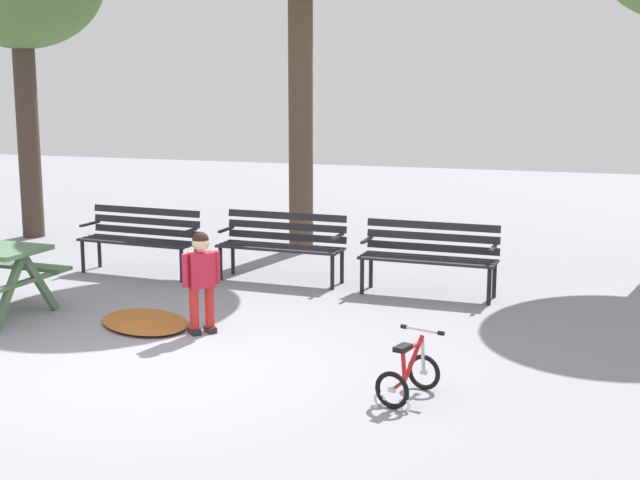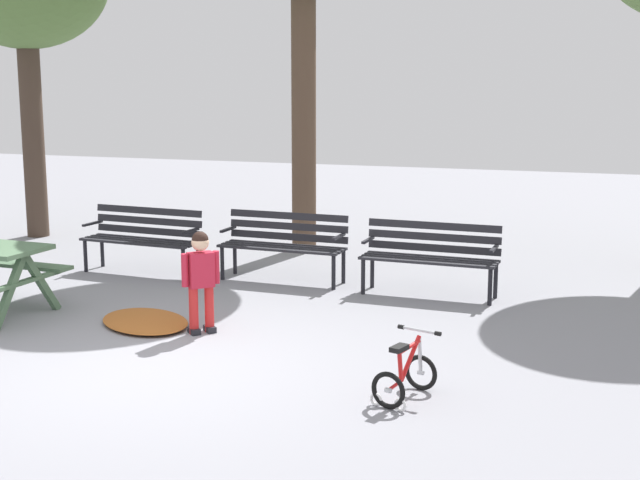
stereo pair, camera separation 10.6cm
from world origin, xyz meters
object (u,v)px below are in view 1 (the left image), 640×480
(park_bench_left, at_px, (283,241))
(child_standing, at_px, (201,274))
(park_bench_right, at_px, (430,252))
(park_bench_far_left, at_px, (141,235))
(kids_bicycle, at_px, (408,375))

(park_bench_left, relative_size, child_standing, 1.56)
(park_bench_right, bearing_deg, park_bench_far_left, -179.64)
(park_bench_far_left, distance_m, park_bench_right, 3.80)
(park_bench_far_left, bearing_deg, park_bench_right, 0.36)
(kids_bicycle, bearing_deg, park_bench_left, 123.54)
(park_bench_right, height_order, child_standing, child_standing)
(park_bench_right, distance_m, child_standing, 2.96)
(park_bench_right, bearing_deg, child_standing, -128.62)
(park_bench_far_left, xyz_separation_m, park_bench_left, (1.90, 0.18, 0.00))
(park_bench_left, distance_m, park_bench_right, 1.91)
(park_bench_right, xyz_separation_m, kids_bicycle, (0.53, -3.50, -0.31))
(child_standing, xyz_separation_m, kids_bicycle, (2.37, -1.19, -0.41))
(park_bench_left, height_order, child_standing, child_standing)
(child_standing, relative_size, kids_bicycle, 1.67)
(park_bench_right, bearing_deg, park_bench_left, 175.18)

